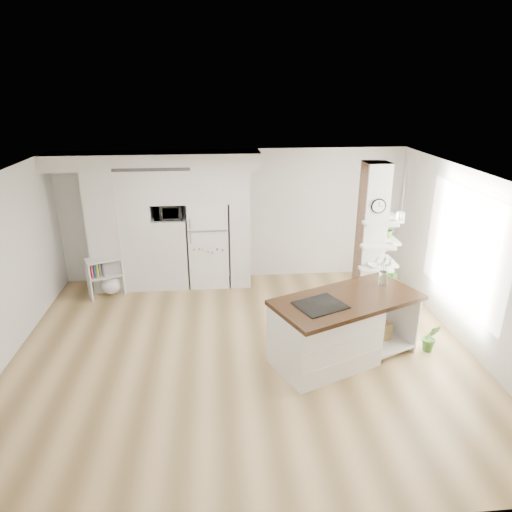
{
  "coord_description": "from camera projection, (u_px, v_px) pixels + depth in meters",
  "views": [
    {
      "loc": [
        -0.33,
        -6.06,
        3.91
      ],
      "look_at": [
        0.28,
        0.9,
        1.25
      ],
      "focal_mm": 32.0,
      "sensor_mm": 36.0,
      "label": 1
    }
  ],
  "objects": [
    {
      "name": "microwave",
      "position": [
        168.0,
        211.0,
        8.84
      ],
      "size": [
        0.54,
        0.37,
        0.3
      ],
      "primitive_type": "imported",
      "color": "#2D2D2D",
      "rests_on": "cabinet_wall"
    },
    {
      "name": "cabinet_wall",
      "position": [
        160.0,
        214.0,
        8.89
      ],
      "size": [
        4.0,
        0.71,
        2.7
      ],
      "color": "white",
      "rests_on": "floor"
    },
    {
      "name": "column",
      "position": [
        377.0,
        242.0,
        7.82
      ],
      "size": [
        0.69,
        0.9,
        2.7
      ],
      "color": "silver",
      "rests_on": "floor"
    },
    {
      "name": "bookshelf",
      "position": [
        107.0,
        279.0,
        8.87
      ],
      "size": [
        0.74,
        0.61,
        0.77
      ],
      "rotation": [
        0.0,
        0.0,
        0.44
      ],
      "color": "white",
      "rests_on": "floor"
    },
    {
      "name": "decor_bowl",
      "position": [
        375.0,
        266.0,
        7.72
      ],
      "size": [
        0.22,
        0.22,
        0.05
      ],
      "primitive_type": "imported",
      "color": "white",
      "rests_on": "column"
    },
    {
      "name": "room",
      "position": [
        242.0,
        239.0,
        6.39
      ],
      "size": [
        7.04,
        6.04,
        2.72
      ],
      "color": "white",
      "rests_on": "ground"
    },
    {
      "name": "pendant_light",
      "position": [
        358.0,
        215.0,
        6.58
      ],
      "size": [
        0.12,
        0.12,
        0.1
      ],
      "primitive_type": "cylinder",
      "color": "white",
      "rests_on": "room"
    },
    {
      "name": "floor",
      "position": [
        243.0,
        352.0,
        7.06
      ],
      "size": [
        7.0,
        6.0,
        0.01
      ],
      "primitive_type": "cube",
      "color": "tan",
      "rests_on": "ground"
    },
    {
      "name": "floor_plant_b",
      "position": [
        391.0,
        283.0,
        8.88
      ],
      "size": [
        0.3,
        0.3,
        0.49
      ],
      "primitive_type": "imported",
      "rotation": [
        0.0,
        0.0,
        -0.12
      ],
      "color": "#3F772F",
      "rests_on": "floor"
    },
    {
      "name": "shelf_plant",
      "position": [
        388.0,
        229.0,
        7.94
      ],
      "size": [
        0.27,
        0.23,
        0.3
      ],
      "primitive_type": "imported",
      "color": "#3F772F",
      "rests_on": "column"
    },
    {
      "name": "floor_plant_a",
      "position": [
        431.0,
        337.0,
        7.01
      ],
      "size": [
        0.3,
        0.26,
        0.47
      ],
      "primitive_type": "imported",
      "rotation": [
        0.0,
        0.0,
        -0.2
      ],
      "color": "#3F772F",
      "rests_on": "floor"
    },
    {
      "name": "kitchen_island",
      "position": [
        331.0,
        331.0,
        6.67
      ],
      "size": [
        2.42,
        1.83,
        1.55
      ],
      "rotation": [
        0.0,
        0.0,
        0.42
      ],
      "color": "white",
      "rests_on": "floor"
    },
    {
      "name": "window",
      "position": [
        464.0,
        248.0,
        7.08
      ],
      "size": [
        0.0,
        2.4,
        2.4
      ],
      "primitive_type": "plane",
      "rotation": [
        1.57,
        0.0,
        -1.57
      ],
      "color": "white",
      "rests_on": "room"
    },
    {
      "name": "refrigerator",
      "position": [
        209.0,
        243.0,
        9.2
      ],
      "size": [
        0.78,
        0.69,
        1.75
      ],
      "color": "white",
      "rests_on": "floor"
    }
  ]
}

